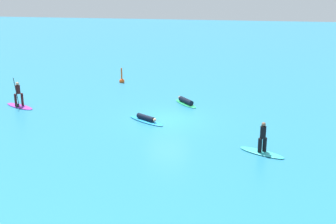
{
  "coord_description": "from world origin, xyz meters",
  "views": [
    {
      "loc": [
        4.18,
        -27.1,
        9.18
      ],
      "look_at": [
        0.0,
        0.0,
        0.5
      ],
      "focal_mm": 48.29,
      "sensor_mm": 36.0,
      "label": 1
    }
  ],
  "objects": [
    {
      "name": "surfer_on_green_board",
      "position": [
        0.71,
        3.63,
        0.17
      ],
      "size": [
        2.09,
        2.4,
        0.43
      ],
      "rotation": [
        0.0,
        0.0,
        2.24
      ],
      "color": "#23B266",
      "rests_on": "ground_plane"
    },
    {
      "name": "marker_buoy",
      "position": [
        -5.4,
        9.22,
        0.21
      ],
      "size": [
        0.44,
        0.44,
        1.35
      ],
      "color": "#E55119",
      "rests_on": "ground_plane"
    },
    {
      "name": "ground_plane",
      "position": [
        0.0,
        0.0,
        0.0
      ],
      "size": [
        120.0,
        120.0,
        0.0
      ],
      "primitive_type": "plane",
      "color": "teal",
      "rests_on": "ground"
    },
    {
      "name": "surfer_on_teal_board",
      "position": [
        5.69,
        -4.79,
        0.41
      ],
      "size": [
        2.53,
        1.85,
        1.72
      ],
      "rotation": [
        0.0,
        0.0,
        5.77
      ],
      "color": "#33C6CC",
      "rests_on": "ground_plane"
    },
    {
      "name": "surfer_on_blue_board",
      "position": [
        -1.3,
        -0.61,
        0.14
      ],
      "size": [
        2.75,
        2.19,
        0.42
      ],
      "rotation": [
        0.0,
        0.0,
        5.68
      ],
      "color": "#1E8CD1",
      "rests_on": "ground_plane"
    },
    {
      "name": "surfer_on_purple_board",
      "position": [
        -10.71,
        1.2,
        0.47
      ],
      "size": [
        2.7,
        1.9,
        2.2
      ],
      "rotation": [
        0.0,
        0.0,
        5.8
      ],
      "color": "purple",
      "rests_on": "ground_plane"
    }
  ]
}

